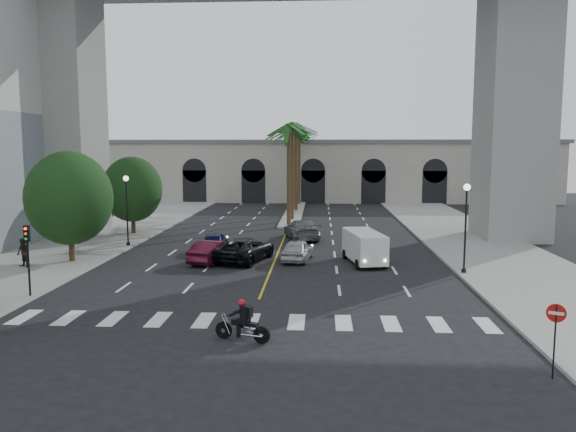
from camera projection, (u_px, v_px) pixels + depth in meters
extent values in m
plane|color=black|center=(254.00, 311.00, 25.57)|extent=(140.00, 140.00, 0.00)
cube|color=gray|center=(76.00, 248.00, 41.28)|extent=(8.00, 100.00, 0.15)
cube|color=gray|center=(490.00, 252.00, 39.56)|extent=(8.00, 100.00, 0.15)
cube|color=gray|center=(294.00, 213.00, 63.21)|extent=(2.00, 24.00, 0.20)
cube|color=beige|center=(300.00, 172.00, 79.59)|extent=(70.00, 10.00, 8.00)
cube|color=slate|center=(300.00, 142.00, 79.08)|extent=(71.00, 10.50, 0.50)
cube|color=gray|center=(514.00, 110.00, 45.05)|extent=(5.00, 6.00, 20.80)
cube|color=gray|center=(66.00, 112.00, 47.18)|extent=(5.00, 6.00, 20.80)
cylinder|color=#47331E|center=(289.00, 176.00, 52.74)|extent=(0.40, 0.40, 9.50)
cylinder|color=#47331E|center=(292.00, 173.00, 56.68)|extent=(0.40, 0.40, 9.80)
cylinder|color=#47331E|center=(291.00, 173.00, 60.69)|extent=(0.40, 0.40, 9.30)
cylinder|color=#47331E|center=(296.00, 168.00, 64.59)|extent=(0.40, 0.40, 10.10)
cylinder|color=#47331E|center=(295.00, 169.00, 68.60)|extent=(0.40, 0.40, 9.60)
cylinder|color=#47331E|center=(299.00, 167.00, 72.53)|extent=(0.40, 0.40, 9.90)
cylinder|color=#382616|center=(72.00, 244.00, 36.07)|extent=(0.36, 0.36, 2.45)
ellipsoid|color=black|center=(69.00, 198.00, 35.71)|extent=(5.44, 5.44, 5.98)
cylinder|color=#382616|center=(133.00, 222.00, 47.98)|extent=(0.36, 0.36, 2.27)
ellipsoid|color=black|center=(132.00, 189.00, 47.64)|extent=(5.04, 5.04, 5.54)
cylinder|color=black|center=(128.00, 245.00, 42.06)|extent=(0.28, 0.28, 0.36)
cylinder|color=black|center=(127.00, 213.00, 41.76)|extent=(0.11, 0.11, 5.00)
sphere|color=white|center=(126.00, 178.00, 41.46)|extent=(0.40, 0.40, 0.40)
cylinder|color=black|center=(464.00, 272.00, 32.82)|extent=(0.28, 0.28, 0.36)
cylinder|color=black|center=(465.00, 231.00, 32.53)|extent=(0.11, 0.11, 5.00)
sphere|color=white|center=(467.00, 187.00, 32.22)|extent=(0.40, 0.40, 0.40)
cylinder|color=black|center=(29.00, 264.00, 27.49)|extent=(0.10, 0.10, 3.50)
cube|color=black|center=(27.00, 234.00, 27.31)|extent=(0.25, 0.18, 0.80)
cylinder|color=black|center=(224.00, 330.00, 21.85)|extent=(0.68, 0.31, 0.67)
cylinder|color=black|center=(262.00, 335.00, 21.27)|extent=(0.68, 0.31, 0.67)
cube|color=silver|center=(244.00, 330.00, 21.53)|extent=(0.52, 0.44, 0.29)
cube|color=black|center=(240.00, 322.00, 21.55)|extent=(0.66, 0.42, 0.22)
cube|color=black|center=(252.00, 325.00, 21.38)|extent=(0.56, 0.41, 0.13)
cylinder|color=black|center=(229.00, 315.00, 21.68)|extent=(0.22, 0.60, 0.03)
cube|color=black|center=(245.00, 313.00, 21.42)|extent=(0.41, 0.50, 0.58)
cube|color=black|center=(250.00, 312.00, 21.35)|extent=(0.25, 0.37, 0.43)
sphere|color=#B90C1A|center=(242.00, 303.00, 21.43)|extent=(0.29, 0.29, 0.29)
imported|color=#AFAEB3|center=(298.00, 250.00, 37.00)|extent=(2.29, 4.37, 1.42)
imported|color=#470E20|center=(213.00, 251.00, 36.43)|extent=(2.69, 4.65, 1.45)
imported|color=black|center=(245.00, 249.00, 36.87)|extent=(3.96, 6.07, 1.55)
imported|color=slate|center=(302.00, 230.00, 45.54)|extent=(3.42, 5.88, 1.60)
imported|color=#0E1843|center=(215.00, 241.00, 40.57)|extent=(1.76, 4.06, 1.36)
cube|color=silver|center=(364.00, 246.00, 35.96)|extent=(2.67, 5.07, 1.79)
cube|color=black|center=(374.00, 249.00, 33.69)|extent=(1.66, 0.53, 0.76)
cylinder|color=black|center=(358.00, 264.00, 34.28)|extent=(0.36, 0.66, 0.63)
cylinder|color=black|center=(385.00, 264.00, 34.50)|extent=(0.36, 0.66, 0.63)
cylinder|color=black|center=(345.00, 254.00, 37.62)|extent=(0.36, 0.66, 0.63)
cylinder|color=black|center=(370.00, 253.00, 37.84)|extent=(0.36, 0.66, 0.63)
imported|color=black|center=(23.00, 253.00, 34.19)|extent=(1.08, 1.01, 1.77)
cylinder|color=black|center=(555.00, 342.00, 17.94)|extent=(0.06, 0.06, 2.42)
cylinder|color=#A3130B|center=(556.00, 313.00, 17.82)|extent=(0.57, 0.27, 0.61)
cube|color=silver|center=(556.00, 313.00, 17.82)|extent=(0.43, 0.20, 0.10)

